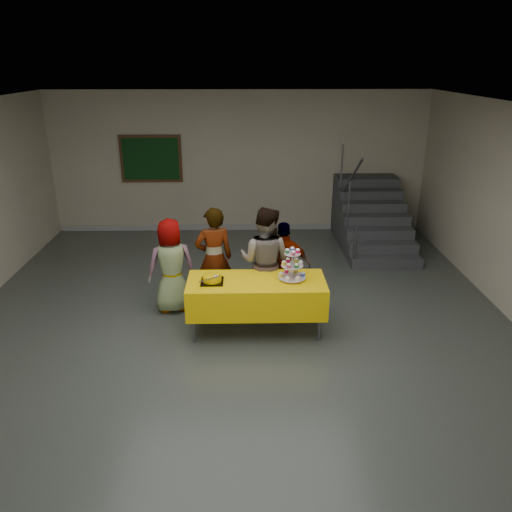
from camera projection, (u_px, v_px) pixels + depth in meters
The scene contains 10 objects.
room_shell at pixel (235, 191), 5.82m from camera, with size 10.00×10.04×3.02m.
bake_table at pixel (256, 295), 6.84m from camera, with size 1.88×0.78×0.77m.
cupcake_stand at pixel (292, 267), 6.74m from camera, with size 0.38×0.38×0.44m.
bear_cake at pixel (212, 278), 6.69m from camera, with size 0.32×0.36×0.12m.
schoolchild_a at pixel (171, 266), 7.38m from camera, with size 0.70×0.46×1.43m, color slate.
schoolchild_b at pixel (214, 258), 7.46m from camera, with size 0.58×0.38×1.58m, color slate.
schoolchild_c at pixel (265, 261), 7.30m from camera, with size 0.79×0.62×1.63m, color slate.
schoolchild_d at pixel (284, 266), 7.48m from camera, with size 0.80×0.33×1.36m, color slate.
staircase at pixel (370, 219), 10.30m from camera, with size 1.30×2.40×2.04m.
noticeboard at pixel (151, 159), 10.57m from camera, with size 1.30×0.05×1.00m.
Camera 1 is at (0.12, -5.67, 3.56)m, focal length 35.00 mm.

